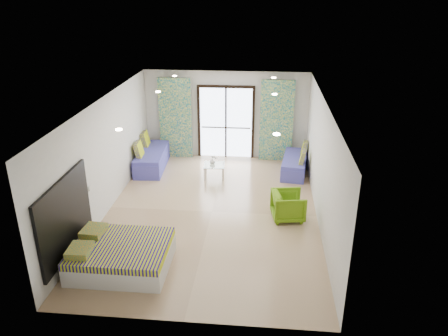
# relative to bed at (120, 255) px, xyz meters

# --- Properties ---
(floor) EXTENTS (5.00, 7.50, 0.01)m
(floor) POSITION_rel_bed_xyz_m (1.47, 2.38, -0.26)
(floor) COLOR #A0815F
(floor) RESTS_ON ground
(ceiling) EXTENTS (5.00, 7.50, 0.01)m
(ceiling) POSITION_rel_bed_xyz_m (1.47, 2.38, 2.44)
(ceiling) COLOR silver
(ceiling) RESTS_ON ground
(wall_back) EXTENTS (5.00, 0.01, 2.70)m
(wall_back) POSITION_rel_bed_xyz_m (1.47, 6.13, 1.09)
(wall_back) COLOR silver
(wall_back) RESTS_ON ground
(wall_front) EXTENTS (5.00, 0.01, 2.70)m
(wall_front) POSITION_rel_bed_xyz_m (1.47, -1.37, 1.09)
(wall_front) COLOR silver
(wall_front) RESTS_ON ground
(wall_left) EXTENTS (0.01, 7.50, 2.70)m
(wall_left) POSITION_rel_bed_xyz_m (-1.03, 2.38, 1.09)
(wall_left) COLOR silver
(wall_left) RESTS_ON ground
(wall_right) EXTENTS (0.01, 7.50, 2.70)m
(wall_right) POSITION_rel_bed_xyz_m (3.97, 2.38, 1.09)
(wall_right) COLOR silver
(wall_right) RESTS_ON ground
(balcony_door) EXTENTS (1.76, 0.08, 2.28)m
(balcony_door) POSITION_rel_bed_xyz_m (1.47, 6.10, 1.00)
(balcony_door) COLOR black
(balcony_door) RESTS_ON floor
(balcony_rail) EXTENTS (1.52, 0.03, 0.04)m
(balcony_rail) POSITION_rel_bed_xyz_m (1.47, 6.11, 0.69)
(balcony_rail) COLOR #595451
(balcony_rail) RESTS_ON balcony_door
(curtain_left) EXTENTS (1.00, 0.10, 2.50)m
(curtain_left) POSITION_rel_bed_xyz_m (-0.08, 5.95, 0.99)
(curtain_left) COLOR white
(curtain_left) RESTS_ON floor
(curtain_right) EXTENTS (1.00, 0.10, 2.50)m
(curtain_right) POSITION_rel_bed_xyz_m (3.02, 5.95, 0.99)
(curtain_right) COLOR white
(curtain_right) RESTS_ON floor
(downlight_a) EXTENTS (0.12, 0.12, 0.02)m
(downlight_a) POSITION_rel_bed_xyz_m (0.07, 0.38, 2.41)
(downlight_a) COLOR #FFE0B2
(downlight_a) RESTS_ON ceiling
(downlight_b) EXTENTS (0.12, 0.12, 0.02)m
(downlight_b) POSITION_rel_bed_xyz_m (2.87, 0.38, 2.41)
(downlight_b) COLOR #FFE0B2
(downlight_b) RESTS_ON ceiling
(downlight_c) EXTENTS (0.12, 0.12, 0.02)m
(downlight_c) POSITION_rel_bed_xyz_m (0.07, 3.38, 2.41)
(downlight_c) COLOR #FFE0B2
(downlight_c) RESTS_ON ceiling
(downlight_d) EXTENTS (0.12, 0.12, 0.02)m
(downlight_d) POSITION_rel_bed_xyz_m (2.87, 3.38, 2.41)
(downlight_d) COLOR #FFE0B2
(downlight_d) RESTS_ON ceiling
(downlight_e) EXTENTS (0.12, 0.12, 0.02)m
(downlight_e) POSITION_rel_bed_xyz_m (0.07, 5.38, 2.41)
(downlight_e) COLOR #FFE0B2
(downlight_e) RESTS_ON ceiling
(downlight_f) EXTENTS (0.12, 0.12, 0.02)m
(downlight_f) POSITION_rel_bed_xyz_m (2.87, 5.38, 2.41)
(downlight_f) COLOR #FFE0B2
(downlight_f) RESTS_ON ceiling
(headboard) EXTENTS (0.06, 2.10, 1.50)m
(headboard) POSITION_rel_bed_xyz_m (-0.99, -0.00, 0.79)
(headboard) COLOR black
(headboard) RESTS_ON floor
(switch_plate) EXTENTS (0.02, 0.10, 0.10)m
(switch_plate) POSITION_rel_bed_xyz_m (-1.00, 1.25, 0.79)
(switch_plate) COLOR silver
(switch_plate) RESTS_ON wall_left
(bed) EXTENTS (1.82, 1.48, 0.63)m
(bed) POSITION_rel_bed_xyz_m (0.00, 0.00, 0.00)
(bed) COLOR silver
(bed) RESTS_ON floor
(daybed_left) EXTENTS (0.88, 2.00, 0.96)m
(daybed_left) POSITION_rel_bed_xyz_m (-0.64, 4.97, 0.04)
(daybed_left) COLOR #4A49AE
(daybed_left) RESTS_ON floor
(daybed_right) EXTENTS (0.86, 1.74, 0.83)m
(daybed_right) POSITION_rel_bed_xyz_m (3.59, 5.02, -0.00)
(daybed_right) COLOR #4A49AE
(daybed_right) RESTS_ON floor
(coffee_table) EXTENTS (0.62, 0.62, 0.67)m
(coffee_table) POSITION_rel_bed_xyz_m (1.30, 4.44, 0.08)
(coffee_table) COLOR silver
(coffee_table) RESTS_ON floor
(vase) EXTENTS (0.17, 0.18, 0.16)m
(vase) POSITION_rel_bed_xyz_m (1.24, 4.48, 0.20)
(vase) COLOR white
(vase) RESTS_ON coffee_table
(armchair) EXTENTS (0.77, 0.81, 0.73)m
(armchair) POSITION_rel_bed_xyz_m (3.28, 2.23, 0.10)
(armchair) COLOR #629513
(armchair) RESTS_ON floor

